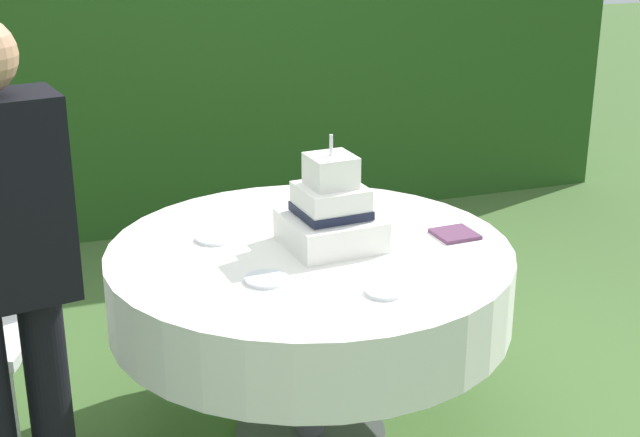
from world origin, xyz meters
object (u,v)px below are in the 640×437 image
object	(u,v)px
wedding_cake	(331,213)
serving_plate_far	(266,279)
napkin_stack	(455,234)
serving_plate_right	(215,238)
cake_table	(310,282)
serving_plate_near	(307,211)
serving_plate_left	(385,292)
standing_person	(4,273)

from	to	relation	value
wedding_cake	serving_plate_far	world-z (taller)	wedding_cake
serving_plate_far	napkin_stack	bearing A→B (deg)	11.84
wedding_cake	serving_plate_right	distance (m)	0.41
cake_table	serving_plate_right	world-z (taller)	serving_plate_right
serving_plate_near	serving_plate_far	world-z (taller)	same
wedding_cake	serving_plate_near	bearing A→B (deg)	85.49
serving_plate_left	napkin_stack	size ratio (longest dim) A/B	0.85
serving_plate_near	napkin_stack	distance (m)	0.57
wedding_cake	serving_plate_near	size ratio (longest dim) A/B	3.51
serving_plate_near	serving_plate_far	size ratio (longest dim) A/B	0.81
wedding_cake	standing_person	bearing A→B (deg)	-160.74
serving_plate_right	standing_person	distance (m)	0.89
serving_plate_right	napkin_stack	bearing A→B (deg)	-16.75
wedding_cake	napkin_stack	xyz separation A→B (m)	(0.44, -0.07, -0.11)
serving_plate_near	serving_plate_right	xyz separation A→B (m)	(-0.39, -0.16, 0.00)
serving_plate_near	standing_person	xyz separation A→B (m)	(-1.08, -0.70, 0.19)
serving_plate_far	serving_plate_left	world-z (taller)	same
serving_plate_far	napkin_stack	xyz separation A→B (m)	(0.73, 0.15, 0.00)
wedding_cake	serving_plate_far	bearing A→B (deg)	-142.81
serving_plate_near	serving_plate_left	distance (m)	0.76
serving_plate_near	standing_person	size ratio (longest dim) A/B	0.07
standing_person	serving_plate_left	bearing A→B (deg)	-3.32
serving_plate_right	serving_plate_far	bearing A→B (deg)	-80.04
wedding_cake	serving_plate_near	distance (m)	0.35
cake_table	serving_plate_near	distance (m)	0.38
cake_table	serving_plate_far	distance (m)	0.33
wedding_cake	serving_plate_right	world-z (taller)	wedding_cake
wedding_cake	standing_person	distance (m)	1.11
serving_plate_near	standing_person	bearing A→B (deg)	-147.02
serving_plate_near	serving_plate_right	size ratio (longest dim) A/B	0.82
cake_table	standing_person	world-z (taller)	standing_person
serving_plate_right	napkin_stack	distance (m)	0.83
serving_plate_far	wedding_cake	bearing A→B (deg)	37.19
serving_plate_left	wedding_cake	bearing A→B (deg)	92.23
serving_plate_far	serving_plate_left	distance (m)	0.37
serving_plate_left	serving_plate_right	size ratio (longest dim) A/B	0.88
cake_table	wedding_cake	xyz separation A→B (m)	(0.08, 0.01, 0.24)
napkin_stack	serving_plate_near	bearing A→B (deg)	135.70
wedding_cake	serving_plate_right	xyz separation A→B (m)	(-0.36, 0.17, -0.11)
serving_plate_near	standing_person	world-z (taller)	standing_person
cake_table	napkin_stack	world-z (taller)	napkin_stack
wedding_cake	serving_plate_left	world-z (taller)	wedding_cake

